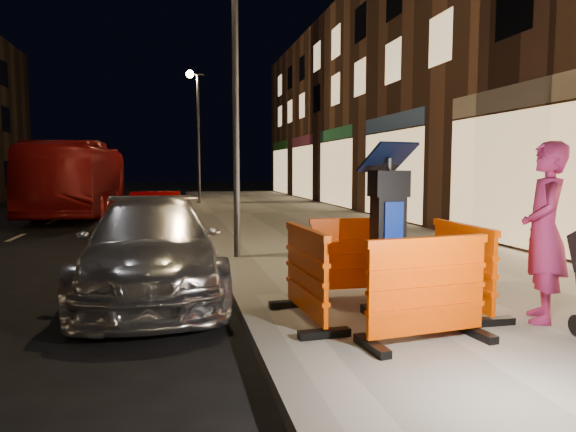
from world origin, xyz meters
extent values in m
plane|color=black|center=(0.00, 0.00, 0.00)|extent=(120.00, 120.00, 0.00)
cube|color=gray|center=(3.00, 0.00, 0.07)|extent=(6.00, 60.00, 0.15)
cube|color=slate|center=(0.00, 0.00, 0.07)|extent=(0.30, 60.00, 0.15)
cube|color=black|center=(1.46, -1.26, 1.08)|extent=(0.60, 0.60, 1.85)
cube|color=#FC4B00|center=(1.46, -2.21, 0.67)|extent=(1.38, 0.70, 1.03)
cube|color=#FC4B00|center=(1.46, -0.31, 0.67)|extent=(1.34, 0.58, 1.03)
cube|color=#FC4B00|center=(0.51, -1.26, 0.67)|extent=(0.63, 1.36, 1.03)
cube|color=#FC4B00|center=(2.41, -1.26, 0.67)|extent=(0.55, 1.33, 1.03)
imported|color=silver|center=(-1.23, 1.03, 0.00)|extent=(2.00, 4.74, 1.37)
imported|color=#8E0402|center=(-1.39, 7.07, 0.00)|extent=(1.32, 3.68, 1.21)
imported|color=maroon|center=(-4.49, 14.66, 0.00)|extent=(2.38, 10.00, 2.78)
imported|color=#8E2152|center=(3.05, -1.80, 1.14)|extent=(0.77, 0.86, 1.98)
cylinder|color=#3F3F44|center=(0.25, 3.00, 3.15)|extent=(0.12, 0.12, 6.00)
cylinder|color=#3F3F44|center=(0.25, 18.00, 3.15)|extent=(0.12, 0.12, 6.00)
camera|label=1|loc=(-0.88, -6.63, 1.84)|focal=32.00mm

